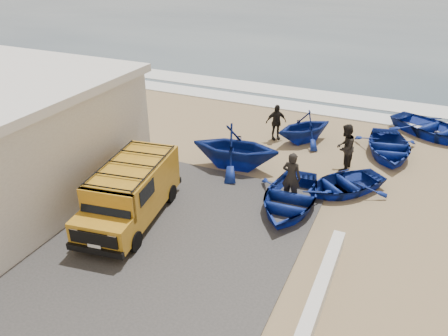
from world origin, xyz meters
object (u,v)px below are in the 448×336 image
(fisherman_middle, at_px, (345,147))
(fisherman_back, at_px, (276,122))
(van, at_px, (131,191))
(boat_far_right, at_px, (433,128))
(boat_mid_right, at_px, (389,147))
(parapet, at_px, (316,303))
(boat_far_left, at_px, (304,127))
(boat_near_left, at_px, (289,198))
(fisherman_front, at_px, (291,177))
(boat_mid_left, at_px, (235,147))
(boat_near_right, at_px, (344,184))

(fisherman_middle, xyz_separation_m, fisherman_back, (-3.56, 1.81, -0.12))
(van, bearing_deg, fisherman_middle, 39.89)
(boat_far_right, bearing_deg, boat_mid_right, -177.51)
(boat_mid_right, relative_size, boat_far_right, 0.93)
(parapet, distance_m, boat_far_left, 10.86)
(boat_near_left, bearing_deg, fisherman_back, 110.05)
(parapet, distance_m, fisherman_back, 11.09)
(van, relative_size, fisherman_middle, 2.48)
(boat_near_left, relative_size, boat_far_left, 1.35)
(fisherman_front, bearing_deg, boat_mid_right, -113.36)
(boat_mid_right, height_order, fisherman_front, fisherman_front)
(van, xyz_separation_m, fisherman_middle, (5.90, 6.67, -0.09))
(parapet, distance_m, fisherman_middle, 8.41)
(boat_near_left, bearing_deg, parapet, -68.14)
(parapet, relative_size, fisherman_front, 3.11)
(boat_mid_right, xyz_separation_m, boat_far_right, (1.73, 3.12, 0.03))
(fisherman_front, bearing_deg, fisherman_back, -61.68)
(boat_far_left, relative_size, fisherman_front, 1.52)
(boat_near_left, relative_size, fisherman_middle, 1.99)
(van, relative_size, fisherman_back, 2.83)
(fisherman_middle, bearing_deg, boat_far_right, 157.09)
(boat_far_right, relative_size, fisherman_middle, 2.09)
(fisherman_middle, bearing_deg, fisherman_back, -107.70)
(parapet, height_order, fisherman_front, fisherman_front)
(boat_mid_left, bearing_deg, van, 153.57)
(van, xyz_separation_m, boat_mid_right, (7.49, 8.84, -0.68))
(boat_near_right, height_order, fisherman_middle, fisherman_middle)
(fisherman_front, bearing_deg, boat_far_right, -113.78)
(van, relative_size, boat_near_left, 1.24)
(boat_near_right, xyz_separation_m, boat_mid_right, (1.21, 4.06, 0.06))
(parapet, xyz_separation_m, boat_near_left, (-2.07, 4.50, 0.13))
(boat_mid_left, xyz_separation_m, boat_far_right, (7.50, 7.03, -0.53))
(van, bearing_deg, boat_mid_right, 41.07)
(fisherman_front, height_order, fisherman_back, fisherman_front)
(van, height_order, boat_near_left, van)
(boat_near_left, height_order, fisherman_front, fisherman_front)
(boat_near_left, bearing_deg, boat_far_right, 60.87)
(boat_far_right, bearing_deg, fisherman_middle, 179.32)
(van, xyz_separation_m, boat_far_right, (9.22, 11.96, -0.65))
(van, bearing_deg, boat_near_left, 22.45)
(boat_near_left, height_order, boat_near_right, boat_near_left)
(boat_near_left, xyz_separation_m, fisherman_front, (-0.11, 0.52, 0.56))
(van, bearing_deg, boat_near_right, 28.61)
(boat_mid_right, bearing_deg, fisherman_middle, -138.38)
(boat_mid_left, bearing_deg, fisherman_middle, -74.63)
(boat_near_left, height_order, boat_mid_left, boat_mid_left)
(boat_near_left, bearing_deg, boat_far_left, 97.28)
(boat_near_left, distance_m, fisherman_front, 0.77)
(fisherman_back, bearing_deg, boat_mid_right, -33.49)
(boat_mid_left, bearing_deg, boat_near_right, -99.19)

